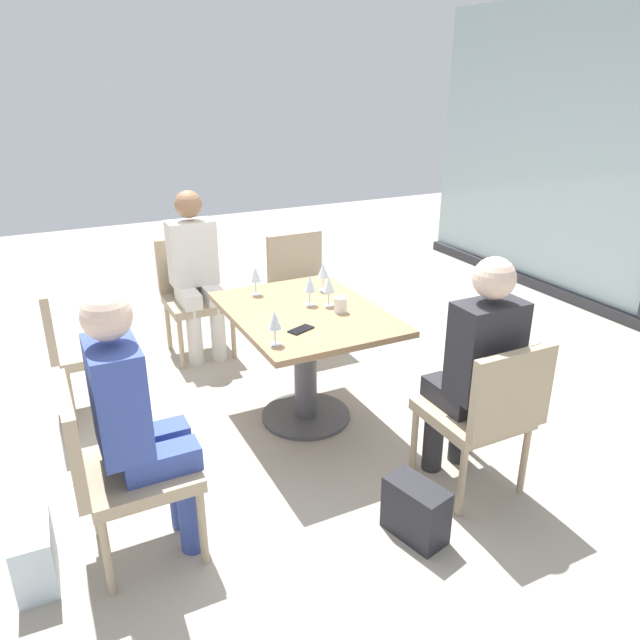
{
  "coord_description": "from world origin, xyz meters",
  "views": [
    {
      "loc": [
        3.01,
        -1.4,
        2.02
      ],
      "look_at": [
        0.0,
        0.1,
        0.65
      ],
      "focal_mm": 33.78,
      "sensor_mm": 36.0,
      "label": 1
    }
  ],
  "objects_px": {
    "wine_glass_2": "(329,285)",
    "person_far_right": "(476,363)",
    "wine_glass_1": "(323,271)",
    "wine_glass_3": "(275,321)",
    "person_side_end": "(195,268)",
    "dining_table_main": "(305,341)",
    "chair_front_left": "(78,340)",
    "chair_front_right": "(115,463)",
    "coffee_cup": "(341,305)",
    "cell_phone_on_table": "(301,330)",
    "person_front_right": "(136,415)",
    "handbag_0": "(34,555)",
    "chair_far_right": "(486,409)",
    "wine_glass_0": "(255,275)",
    "chair_far_left": "(303,284)",
    "wine_glass_4": "(310,284)",
    "chair_side_end": "(194,289)",
    "handbag_1": "(416,510)"
  },
  "relations": [
    {
      "from": "wine_glass_4",
      "to": "coffee_cup",
      "type": "height_order",
      "value": "wine_glass_4"
    },
    {
      "from": "wine_glass_2",
      "to": "person_far_right",
      "type": "bearing_deg",
      "value": 18.51
    },
    {
      "from": "wine_glass_0",
      "to": "wine_glass_1",
      "type": "xyz_separation_m",
      "value": [
        0.12,
        0.42,
        0.0
      ]
    },
    {
      "from": "person_far_right",
      "to": "person_side_end",
      "type": "xyz_separation_m",
      "value": [
        -2.18,
        -0.81,
        0.0
      ]
    },
    {
      "from": "dining_table_main",
      "to": "wine_glass_4",
      "type": "distance_m",
      "value": 0.35
    },
    {
      "from": "person_front_right",
      "to": "handbag_1",
      "type": "distance_m",
      "value": 1.34
    },
    {
      "from": "chair_far_right",
      "to": "handbag_0",
      "type": "distance_m",
      "value": 2.15
    },
    {
      "from": "chair_front_right",
      "to": "person_side_end",
      "type": "bearing_deg",
      "value": 154.87
    },
    {
      "from": "chair_far_left",
      "to": "coffee_cup",
      "type": "height_order",
      "value": "chair_far_left"
    },
    {
      "from": "handbag_1",
      "to": "handbag_0",
      "type": "bearing_deg",
      "value": -120.84
    },
    {
      "from": "coffee_cup",
      "to": "person_front_right",
      "type": "bearing_deg",
      "value": -65.32
    },
    {
      "from": "cell_phone_on_table",
      "to": "handbag_1",
      "type": "relative_size",
      "value": 0.48
    },
    {
      "from": "wine_glass_1",
      "to": "dining_table_main",
      "type": "bearing_deg",
      "value": -43.57
    },
    {
      "from": "wine_glass_2",
      "to": "chair_side_end",
      "type": "bearing_deg",
      "value": -159.93
    },
    {
      "from": "chair_side_end",
      "to": "chair_front_left",
      "type": "bearing_deg",
      "value": -55.75
    },
    {
      "from": "chair_front_left",
      "to": "cell_phone_on_table",
      "type": "distance_m",
      "value": 1.47
    },
    {
      "from": "chair_front_right",
      "to": "person_side_end",
      "type": "distance_m",
      "value": 2.14
    },
    {
      "from": "coffee_cup",
      "to": "cell_phone_on_table",
      "type": "height_order",
      "value": "coffee_cup"
    },
    {
      "from": "wine_glass_4",
      "to": "person_side_end",
      "type": "bearing_deg",
      "value": -161.39
    },
    {
      "from": "handbag_0",
      "to": "wine_glass_4",
      "type": "bearing_deg",
      "value": 116.74
    },
    {
      "from": "person_side_end",
      "to": "handbag_0",
      "type": "height_order",
      "value": "person_side_end"
    },
    {
      "from": "chair_far_left",
      "to": "wine_glass_0",
      "type": "bearing_deg",
      "value": -43.37
    },
    {
      "from": "person_far_right",
      "to": "chair_front_left",
      "type": "bearing_deg",
      "value": -134.32
    },
    {
      "from": "chair_far_left",
      "to": "wine_glass_1",
      "type": "bearing_deg",
      "value": -15.88
    },
    {
      "from": "chair_front_right",
      "to": "wine_glass_0",
      "type": "xyz_separation_m",
      "value": [
        -1.1,
        1.07,
        0.37
      ]
    },
    {
      "from": "wine_glass_3",
      "to": "handbag_0",
      "type": "xyz_separation_m",
      "value": [
        0.32,
        -1.26,
        -0.72
      ]
    },
    {
      "from": "person_front_right",
      "to": "wine_glass_0",
      "type": "bearing_deg",
      "value": 138.9
    },
    {
      "from": "chair_far_right",
      "to": "chair_front_right",
      "type": "bearing_deg",
      "value": -101.81
    },
    {
      "from": "chair_far_right",
      "to": "person_far_right",
      "type": "xyz_separation_m",
      "value": [
        -0.11,
        0.0,
        0.2
      ]
    },
    {
      "from": "chair_front_right",
      "to": "person_front_right",
      "type": "xyz_separation_m",
      "value": [
        -0.0,
        0.11,
        0.2
      ]
    },
    {
      "from": "wine_glass_0",
      "to": "chair_front_right",
      "type": "bearing_deg",
      "value": -44.18
    },
    {
      "from": "chair_far_left",
      "to": "wine_glass_0",
      "type": "relative_size",
      "value": 4.7
    },
    {
      "from": "coffee_cup",
      "to": "wine_glass_4",
      "type": "bearing_deg",
      "value": -148.87
    },
    {
      "from": "person_front_right",
      "to": "wine_glass_3",
      "type": "height_order",
      "value": "person_front_right"
    },
    {
      "from": "cell_phone_on_table",
      "to": "chair_far_right",
      "type": "bearing_deg",
      "value": 16.5
    },
    {
      "from": "person_front_right",
      "to": "person_far_right",
      "type": "distance_m",
      "value": 1.62
    },
    {
      "from": "chair_far_left",
      "to": "handbag_0",
      "type": "height_order",
      "value": "chair_far_left"
    },
    {
      "from": "dining_table_main",
      "to": "wine_glass_1",
      "type": "height_order",
      "value": "wine_glass_1"
    },
    {
      "from": "chair_far_left",
      "to": "person_front_right",
      "type": "distance_m",
      "value": 2.4
    },
    {
      "from": "wine_glass_1",
      "to": "wine_glass_3",
      "type": "bearing_deg",
      "value": -43.15
    },
    {
      "from": "chair_front_right",
      "to": "wine_glass_4",
      "type": "bearing_deg",
      "value": 121.09
    },
    {
      "from": "dining_table_main",
      "to": "wine_glass_3",
      "type": "xyz_separation_m",
      "value": [
        0.37,
        -0.34,
        0.33
      ]
    },
    {
      "from": "wine_glass_2",
      "to": "coffee_cup",
      "type": "xyz_separation_m",
      "value": [
        0.12,
        0.02,
        -0.09
      ]
    },
    {
      "from": "chair_far_right",
      "to": "wine_glass_4",
      "type": "bearing_deg",
      "value": -159.78
    },
    {
      "from": "cell_phone_on_table",
      "to": "handbag_0",
      "type": "bearing_deg",
      "value": -94.84
    },
    {
      "from": "wine_glass_1",
      "to": "handbag_1",
      "type": "xyz_separation_m",
      "value": [
        1.45,
        -0.25,
        -0.72
      ]
    },
    {
      "from": "person_front_right",
      "to": "coffee_cup",
      "type": "height_order",
      "value": "person_front_right"
    },
    {
      "from": "chair_front_right",
      "to": "wine_glass_1",
      "type": "relative_size",
      "value": 4.7
    },
    {
      "from": "handbag_0",
      "to": "wine_glass_0",
      "type": "bearing_deg",
      "value": 129.04
    },
    {
      "from": "chair_front_right",
      "to": "wine_glass_2",
      "type": "bearing_deg",
      "value": 117.32
    }
  ]
}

